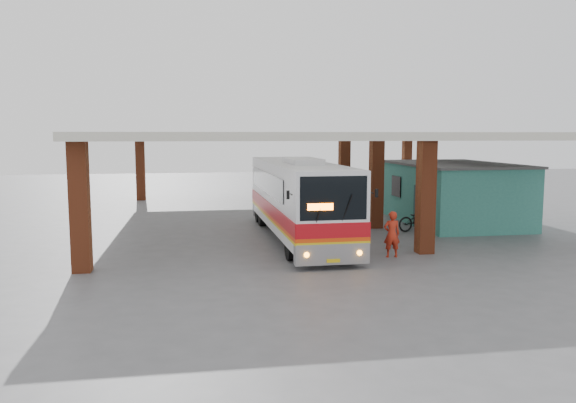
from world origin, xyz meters
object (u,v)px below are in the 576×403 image
(motorcycle, at_px, (418,219))
(red_chair, at_px, (371,205))
(coach_bus, at_px, (298,198))
(pedestrian, at_px, (392,234))

(motorcycle, xyz_separation_m, red_chair, (-0.01, 7.27, -0.22))
(coach_bus, distance_m, red_chair, 10.24)
(pedestrian, bearing_deg, coach_bus, -55.59)
(coach_bus, bearing_deg, red_chair, 52.97)
(motorcycle, height_order, pedestrian, pedestrian)
(coach_bus, relative_size, pedestrian, 7.13)
(coach_bus, xyz_separation_m, motorcycle, (5.99, 0.92, -1.22))
(motorcycle, height_order, red_chair, motorcycle)
(motorcycle, bearing_deg, coach_bus, 86.69)
(red_chair, bearing_deg, coach_bus, -137.78)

